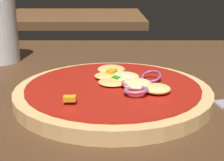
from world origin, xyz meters
TOP-DOWN VIEW (x-y plane):
  - dining_table at (0.00, 0.00)m, footprint 1.21×0.92m
  - pizza at (0.01, 0.03)m, footprint 0.26×0.26m
  - background_table at (-0.18, 1.12)m, footprint 0.65×0.57m

SIDE VIEW (x-z plane):
  - dining_table at x=0.00m, z-range 0.00..0.03m
  - background_table at x=-0.18m, z-range 0.00..0.03m
  - pizza at x=0.01m, z-range 0.03..0.06m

